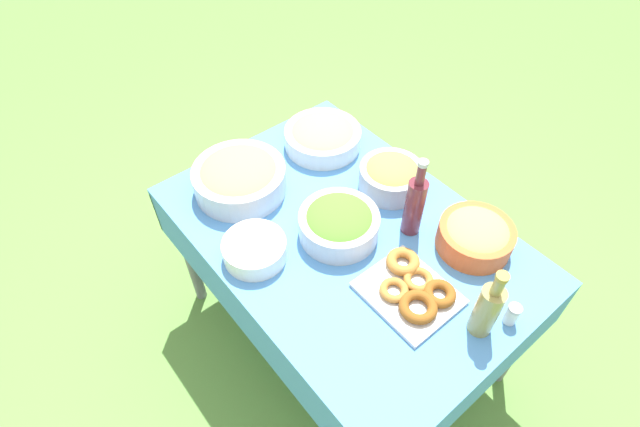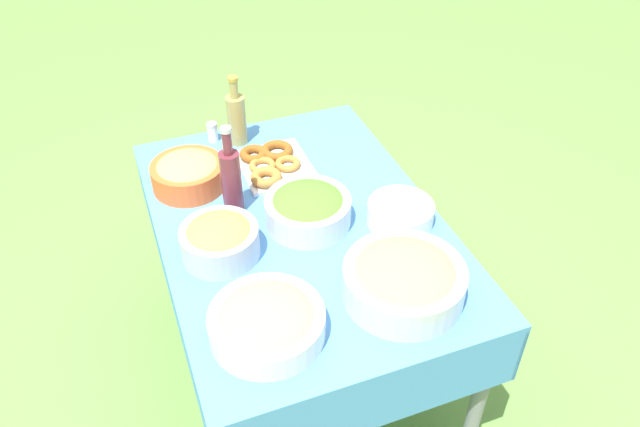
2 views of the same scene
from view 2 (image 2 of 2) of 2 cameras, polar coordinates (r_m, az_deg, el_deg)
The scene contains 12 objects.
ground_plane at distance 2.62m, azimuth -1.61°, elevation -13.21°, with size 14.00×14.00×0.00m, color #609342.
picnic_table at distance 2.14m, azimuth -1.91°, elevation -2.70°, with size 1.32×0.91×0.74m.
salad_bowl at distance 2.04m, azimuth -1.12°, elevation 0.50°, with size 0.28×0.28×0.12m.
pasta_bowl at distance 1.71m, azimuth -4.89°, elevation -9.83°, with size 0.32×0.32×0.10m.
donut_platter at distance 2.31m, azimuth -4.46°, elevation 4.59°, with size 0.32×0.27×0.05m.
plate_stack at distance 2.07m, azimuth 7.36°, elevation 0.02°, with size 0.22×0.22×0.07m.
olive_oil_bottle at distance 2.43m, azimuth -7.64°, elevation 8.69°, with size 0.07×0.07×0.28m.
wine_bottle at distance 2.06m, azimuth -8.12°, elevation 3.07°, with size 0.07×0.07×0.33m.
bread_bowl at distance 1.80m, azimuth 7.70°, elevation -5.99°, with size 0.35×0.35×0.13m.
fruit_bowl at distance 2.25m, azimuth -11.98°, elevation 3.67°, with size 0.26×0.26×0.11m.
olive_bowl at distance 1.94m, azimuth -9.16°, elevation -2.33°, with size 0.24×0.24×0.12m.
salt_shaker at distance 2.49m, azimuth -9.80°, elevation 7.36°, with size 0.04×0.04×0.08m.
Camera 2 is at (-1.51, 0.50, 2.08)m, focal length 35.00 mm.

